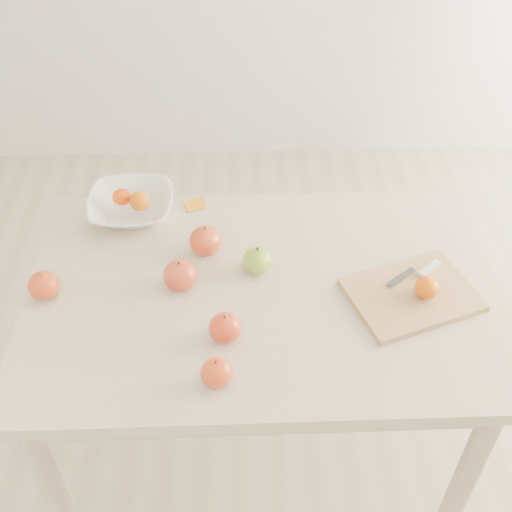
{
  "coord_description": "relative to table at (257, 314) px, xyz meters",
  "views": [
    {
      "loc": [
        -0.04,
        -1.15,
        1.95
      ],
      "look_at": [
        0.0,
        0.05,
        0.82
      ],
      "focal_mm": 45.0,
      "sensor_mm": 36.0,
      "label": 1
    }
  ],
  "objects": [
    {
      "name": "apple_red_e",
      "position": [
        -0.08,
        -0.16,
        0.13
      ],
      "size": [
        0.08,
        0.08,
        0.07
      ],
      "primitive_type": "ellipsoid",
      "color": "maroon",
      "rests_on": "table"
    },
    {
      "name": "paring_knife",
      "position": [
        0.44,
        0.03,
        0.12
      ],
      "size": [
        0.16,
        0.09,
        0.01
      ],
      "color": "white",
      "rests_on": "cutting_board"
    },
    {
      "name": "apple_red_d",
      "position": [
        -0.54,
        -0.0,
        0.13
      ],
      "size": [
        0.08,
        0.08,
        0.07
      ],
      "primitive_type": "ellipsoid",
      "color": "#A4231C",
      "rests_on": "table"
    },
    {
      "name": "orange_peel_a",
      "position": [
        -0.17,
        0.35,
        0.1
      ],
      "size": [
        0.07,
        0.06,
        0.01
      ],
      "primitive_type": "cube",
      "rotation": [
        0.21,
        0.0,
        0.34
      ],
      "color": "orange",
      "rests_on": "table"
    },
    {
      "name": "apple_red_c",
      "position": [
        -0.1,
        -0.29,
        0.13
      ],
      "size": [
        0.07,
        0.07,
        0.07
      ],
      "primitive_type": "ellipsoid",
      "color": "#9B0608",
      "rests_on": "table"
    },
    {
      "name": "apple_red_b",
      "position": [
        -0.2,
        0.02,
        0.14
      ],
      "size": [
        0.09,
        0.09,
        0.08
      ],
      "primitive_type": "ellipsoid",
      "color": "maroon",
      "rests_on": "table"
    },
    {
      "name": "board_tangerine",
      "position": [
        0.43,
        -0.05,
        0.14
      ],
      "size": [
        0.06,
        0.06,
        0.05
      ],
      "primitive_type": "ellipsoid",
      "color": "#CA4F07",
      "rests_on": "cutting_board"
    },
    {
      "name": "bowl_tangerine_far",
      "position": [
        -0.32,
        0.3,
        0.16
      ],
      "size": [
        0.06,
        0.06,
        0.05
      ],
      "primitive_type": "ellipsoid",
      "color": "#C85B07",
      "rests_on": "fruit_bowl"
    },
    {
      "name": "apple_green",
      "position": [
        0.0,
        0.07,
        0.13
      ],
      "size": [
        0.08,
        0.08,
        0.07
      ],
      "primitive_type": "ellipsoid",
      "color": "#5B9816",
      "rests_on": "table"
    },
    {
      "name": "fruit_bowl",
      "position": [
        -0.35,
        0.32,
        0.13
      ],
      "size": [
        0.25,
        0.25,
        0.06
      ],
      "primitive_type": "imported",
      "color": "white",
      "rests_on": "table"
    },
    {
      "name": "orange_peel_b",
      "position": [
        -0.14,
        0.23,
        0.1
      ],
      "size": [
        0.05,
        0.04,
        0.01
      ],
      "primitive_type": "cube",
      "rotation": [
        -0.14,
        0.0,
        0.04
      ],
      "color": "orange",
      "rests_on": "table"
    },
    {
      "name": "table",
      "position": [
        0.0,
        0.0,
        0.0
      ],
      "size": [
        1.2,
        0.8,
        0.75
      ],
      "color": "beige",
      "rests_on": "ground"
    },
    {
      "name": "apple_red_a",
      "position": [
        -0.13,
        0.15,
        0.14
      ],
      "size": [
        0.09,
        0.09,
        0.08
      ],
      "primitive_type": "ellipsoid",
      "color": "#A21A10",
      "rests_on": "table"
    },
    {
      "name": "cutting_board",
      "position": [
        0.4,
        -0.04,
        0.11
      ],
      "size": [
        0.37,
        0.32,
        0.02
      ],
      "primitive_type": "cube",
      "rotation": [
        0.0,
        0.0,
        0.34
      ],
      "color": "#AE7E57",
      "rests_on": "table"
    },
    {
      "name": "bowl_tangerine_near",
      "position": [
        -0.38,
        0.33,
        0.16
      ],
      "size": [
        0.05,
        0.05,
        0.05
      ],
      "primitive_type": "ellipsoid",
      "color": "#E34408",
      "rests_on": "fruit_bowl"
    },
    {
      "name": "ground",
      "position": [
        0.0,
        0.0,
        -0.65
      ],
      "size": [
        3.5,
        3.5,
        0.0
      ],
      "primitive_type": "plane",
      "color": "#C6B293",
      "rests_on": "ground"
    }
  ]
}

